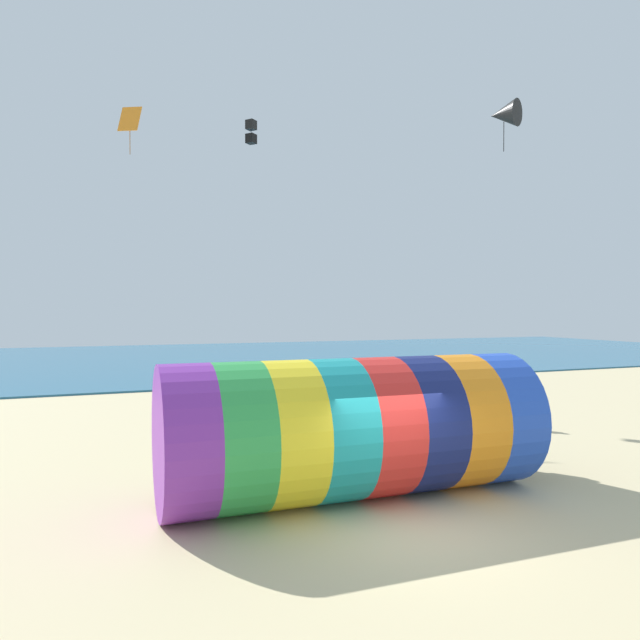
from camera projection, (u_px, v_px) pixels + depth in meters
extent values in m
plane|color=#CCBA8C|center=(411.00, 529.00, 11.17)|extent=(120.00, 120.00, 0.00)
cube|color=#236084|center=(167.00, 359.00, 49.66)|extent=(120.00, 40.00, 0.10)
cylinder|color=purple|center=(184.00, 441.00, 11.76)|extent=(1.14, 3.22, 3.20)
cylinder|color=green|center=(236.00, 437.00, 12.13)|extent=(1.14, 3.22, 3.20)
cylinder|color=yellow|center=(284.00, 433.00, 12.51)|extent=(1.14, 3.22, 3.20)
cylinder|color=teal|center=(330.00, 429.00, 12.89)|extent=(1.14, 3.22, 3.20)
cylinder|color=red|center=(373.00, 426.00, 13.26)|extent=(1.14, 3.22, 3.20)
cylinder|color=navy|center=(414.00, 423.00, 13.64)|extent=(1.14, 3.22, 3.20)
cylinder|color=orange|center=(452.00, 420.00, 14.01)|extent=(1.14, 3.22, 3.20)
cylinder|color=blue|center=(489.00, 417.00, 14.39)|extent=(1.14, 3.22, 3.20)
cylinder|color=black|center=(507.00, 415.00, 14.58)|extent=(0.12, 2.94, 2.94)
cylinder|color=black|center=(506.00, 452.00, 15.48)|extent=(0.24, 0.24, 0.85)
cube|color=red|center=(506.00, 425.00, 15.47)|extent=(0.36, 0.22, 0.64)
sphere|color=#9E7051|center=(506.00, 409.00, 15.46)|extent=(0.23, 0.23, 0.23)
cube|color=orange|center=(130.00, 119.00, 25.62)|extent=(1.08, 0.93, 1.24)
cylinder|color=#8F4F12|center=(130.00, 139.00, 25.63)|extent=(0.03, 0.03, 1.34)
cone|color=black|center=(504.00, 114.00, 24.23)|extent=(1.61, 1.64, 1.23)
cylinder|color=black|center=(504.00, 137.00, 24.25)|extent=(0.03, 0.03, 1.26)
cube|color=black|center=(251.00, 125.00, 27.76)|extent=(0.59, 0.59, 0.45)
cube|color=black|center=(251.00, 139.00, 27.77)|extent=(0.59, 0.59, 0.45)
cylinder|color=black|center=(251.00, 132.00, 27.77)|extent=(0.02, 0.02, 1.20)
cylinder|color=black|center=(506.00, 416.00, 20.90)|extent=(0.24, 0.24, 0.80)
cube|color=white|center=(506.00, 397.00, 20.89)|extent=(0.41, 0.33, 0.60)
sphere|color=tan|center=(506.00, 386.00, 20.88)|extent=(0.22, 0.22, 0.22)
cylinder|color=#726651|center=(397.00, 423.00, 19.53)|extent=(0.24, 0.24, 0.85)
cube|color=#232328|center=(397.00, 401.00, 19.52)|extent=(0.39, 0.42, 0.64)
sphere|color=tan|center=(397.00, 388.00, 19.51)|extent=(0.23, 0.23, 0.23)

